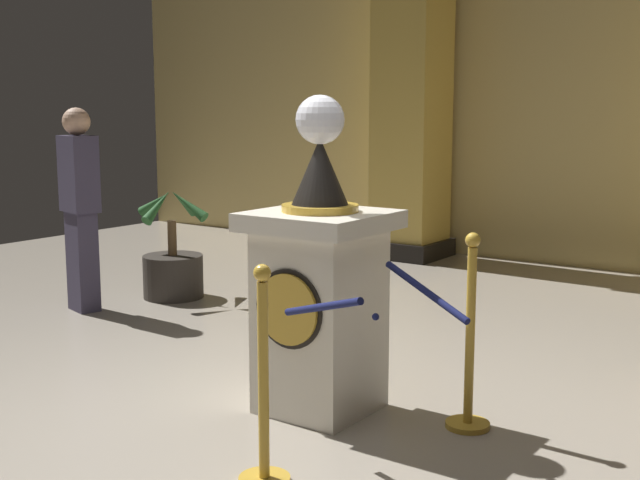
# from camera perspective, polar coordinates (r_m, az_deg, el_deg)

# --- Properties ---
(ground_plane) EXTENTS (12.91, 12.91, 0.00)m
(ground_plane) POSITION_cam_1_polar(r_m,az_deg,el_deg) (4.76, -3.95, -11.94)
(ground_plane) COLOR #9E9384
(back_wall) EXTENTS (12.91, 0.16, 4.03)m
(back_wall) POSITION_cam_1_polar(r_m,az_deg,el_deg) (9.36, 17.99, 10.52)
(back_wall) COLOR tan
(back_wall) RESTS_ON ground_plane
(pedestal_clock) EXTENTS (0.71, 0.71, 1.78)m
(pedestal_clock) POSITION_cam_1_polar(r_m,az_deg,el_deg) (4.64, -0.03, -3.32)
(pedestal_clock) COLOR silver
(pedestal_clock) RESTS_ON ground_plane
(stanchion_near) EXTENTS (0.24, 0.24, 1.03)m
(stanchion_near) POSITION_cam_1_polar(r_m,az_deg,el_deg) (3.83, -3.90, -11.51)
(stanchion_near) COLOR gold
(stanchion_near) RESTS_ON ground_plane
(stanchion_far) EXTENTS (0.24, 0.24, 1.06)m
(stanchion_far) POSITION_cam_1_polar(r_m,az_deg,el_deg) (4.53, 10.24, -8.15)
(stanchion_far) COLOR gold
(stanchion_far) RESTS_ON ground_plane
(velvet_rope) EXTENTS (0.84, 0.85, 0.22)m
(velvet_rope) POSITION_cam_1_polar(r_m,az_deg,el_deg) (4.03, 3.86, -4.09)
(velvet_rope) COLOR #141947
(column_left) EXTENTS (0.84, 0.84, 3.87)m
(column_left) POSITION_cam_1_polar(r_m,az_deg,el_deg) (9.55, 6.34, 10.29)
(column_left) COLOR black
(column_left) RESTS_ON ground_plane
(potted_palm_left) EXTENTS (0.77, 0.75, 1.02)m
(potted_palm_left) POSITION_cam_1_polar(r_m,az_deg,el_deg) (7.63, -10.08, -1.86)
(potted_palm_left) COLOR #2D2823
(potted_palm_left) RESTS_ON ground_plane
(bystander_guest) EXTENTS (0.41, 0.31, 1.71)m
(bystander_guest) POSITION_cam_1_polar(r_m,az_deg,el_deg) (7.22, -16.19, 2.41)
(bystander_guest) COLOR #383347
(bystander_guest) RESTS_ON ground_plane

